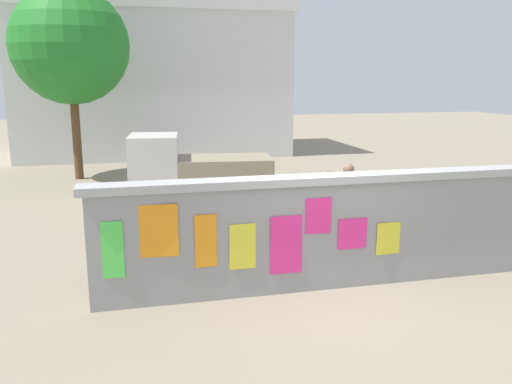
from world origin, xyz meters
The scene contains 9 objects.
ground centered at (0.00, 8.00, 0.00)m, with size 60.00×60.00×0.00m, color gray.
poster_wall centered at (-0.01, 0.00, 0.93)m, with size 7.30×0.42×1.81m.
auto_rickshaw_truck centered at (-1.30, 6.00, 0.90)m, with size 3.75×1.89×1.85m.
motorcycle centered at (-2.51, 1.39, 0.46)m, with size 1.90×0.56×0.87m.
bicycle_near centered at (2.14, 4.70, 0.36)m, with size 1.69×0.47×0.95m.
bicycle_far centered at (2.31, 1.13, 0.36)m, with size 1.68×0.53×0.95m.
person_walking centered at (1.29, 2.07, 0.99)m, with size 0.45×0.45×1.62m.
tree_roadside centered at (-4.54, 10.55, 4.24)m, with size 3.67×3.67×6.09m.
building_background centered at (-1.71, 16.48, 3.19)m, with size 11.34×6.00×6.34m.
Camera 1 is at (-2.89, -7.48, 3.28)m, focal length 37.07 mm.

